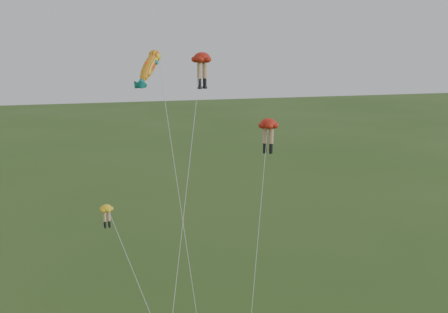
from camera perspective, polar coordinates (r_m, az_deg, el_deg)
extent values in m
ellipsoid|color=#B12012|center=(40.99, -2.54, 11.24)|extent=(2.27, 2.27, 0.86)
cylinder|color=tan|center=(40.87, -2.83, 9.81)|extent=(0.38, 0.38, 1.31)
cylinder|color=black|center=(40.93, -2.81, 8.43)|extent=(0.30, 0.30, 0.66)
cube|color=black|center=(40.96, -2.81, 7.84)|extent=(0.35, 0.44, 0.19)
cylinder|color=tan|center=(41.18, -2.23, 9.84)|extent=(0.38, 0.38, 1.31)
cylinder|color=black|center=(41.24, -2.22, 8.47)|extent=(0.30, 0.30, 0.66)
cube|color=black|center=(41.27, -2.21, 7.88)|extent=(0.35, 0.44, 0.19)
cylinder|color=silver|center=(35.25, -4.32, -3.88)|extent=(5.45, 13.57, 18.89)
ellipsoid|color=#B12012|center=(39.67, 5.09, 3.80)|extent=(2.28, 2.28, 0.83)
cylinder|color=tan|center=(39.88, 4.71, 2.43)|extent=(0.37, 0.37, 1.26)
cylinder|color=black|center=(40.06, 4.68, 1.10)|extent=(0.29, 0.29, 0.63)
cube|color=black|center=(40.14, 4.67, 0.53)|extent=(0.37, 0.42, 0.18)
cylinder|color=tan|center=(39.78, 5.42, 2.39)|extent=(0.37, 0.37, 1.26)
cylinder|color=black|center=(39.96, 5.39, 1.05)|extent=(0.29, 0.29, 0.63)
cube|color=black|center=(40.04, 5.38, 0.48)|extent=(0.37, 0.42, 0.18)
cylinder|color=silver|center=(36.50, 4.06, -7.50)|extent=(4.38, 8.95, 13.79)
ellipsoid|color=yellow|center=(35.44, -13.31, -5.75)|extent=(1.09, 1.09, 0.49)
cylinder|color=tan|center=(35.60, -13.50, -6.65)|extent=(0.22, 0.22, 0.75)
cylinder|color=black|center=(35.79, -13.45, -7.50)|extent=(0.17, 0.17, 0.37)
cube|color=black|center=(35.87, -13.43, -7.86)|extent=(0.15, 0.23, 0.11)
cylinder|color=tan|center=(35.64, -13.02, -6.60)|extent=(0.22, 0.22, 0.75)
cylinder|color=black|center=(35.83, -12.98, -7.45)|extent=(0.17, 0.17, 0.37)
cube|color=black|center=(35.91, -12.96, -7.81)|extent=(0.15, 0.23, 0.11)
cylinder|color=silver|center=(33.80, -9.81, -14.07)|extent=(3.38, 7.10, 8.72)
ellipsoid|color=yellow|center=(34.84, -8.50, 10.23)|extent=(2.40, 2.40, 2.61)
sphere|color=yellow|center=(34.84, -8.50, 10.23)|extent=(1.53, 1.54, 1.27)
cone|color=#117470|center=(34.84, -8.50, 10.23)|extent=(1.35, 1.35, 1.19)
cone|color=#117470|center=(34.84, -8.50, 10.23)|extent=(1.35, 1.35, 1.19)
cone|color=#117470|center=(34.84, -8.50, 10.23)|extent=(0.76, 0.76, 0.67)
cone|color=#117470|center=(34.84, -8.50, 10.23)|extent=(0.76, 0.76, 0.67)
cone|color=red|center=(34.84, -8.50, 10.23)|extent=(0.78, 0.78, 0.66)
cylinder|color=silver|center=(33.68, -5.60, -5.42)|extent=(2.17, 5.93, 18.07)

